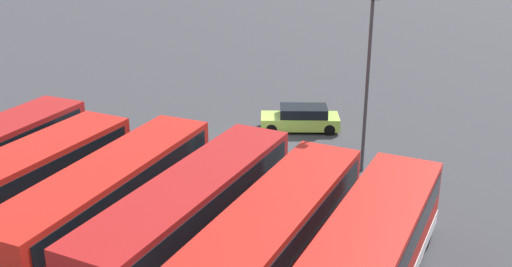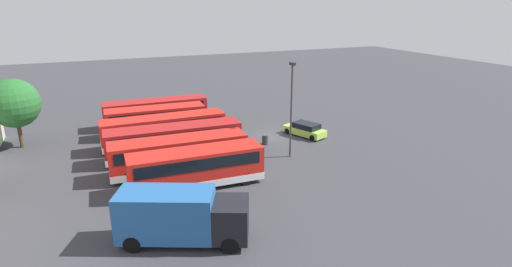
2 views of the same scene
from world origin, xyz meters
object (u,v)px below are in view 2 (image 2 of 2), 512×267
waste_bin_yellow (265,140)px  bus_single_deck_near_end (196,167)px  box_truck_blue (181,216)px  bus_single_deck_sixth (156,111)px  bus_single_deck_second (179,154)px  lamp_post_tall (291,104)px  car_hatchback_silver (305,129)px  bus_single_deck_fifth (156,120)px  bus_single_deck_fourth (164,129)px  bus_single_deck_third (174,140)px

waste_bin_yellow → bus_single_deck_near_end: bearing=127.4°
box_truck_blue → waste_bin_yellow: bearing=-40.5°
bus_single_deck_sixth → waste_bin_yellow: bearing=-141.5°
bus_single_deck_second → lamp_post_tall: bearing=-93.0°
waste_bin_yellow → bus_single_deck_second: bearing=110.3°
lamp_post_tall → waste_bin_yellow: (3.98, 0.69, -4.52)m
box_truck_blue → waste_bin_yellow: 17.93m
bus_single_deck_sixth → car_hatchback_silver: size_ratio=2.37×
bus_single_deck_fifth → lamp_post_tall: lamp_post_tall is taller
bus_single_deck_near_end → box_truck_blue: bearing=157.8°
bus_single_deck_fourth → lamp_post_tall: size_ratio=1.38×
bus_single_deck_third → lamp_post_tall: lamp_post_tall is taller
bus_single_deck_second → box_truck_blue: (-10.16, 2.27, 0.08)m
bus_single_deck_fifth → box_truck_blue: bearing=173.8°
bus_single_deck_fourth → bus_single_deck_fifth: size_ratio=1.15×
bus_single_deck_third → car_hatchback_silver: size_ratio=2.50×
bus_single_deck_second → box_truck_blue: 10.41m
bus_single_deck_second → bus_single_deck_fourth: same height
bus_single_deck_fourth → box_truck_blue: 17.43m
bus_single_deck_second → bus_single_deck_third: bearing=-5.6°
waste_bin_yellow → bus_single_deck_fifth: bearing=51.0°
box_truck_blue → car_hatchback_silver: bearing=-49.1°
lamp_post_tall → waste_bin_yellow: 6.06m
box_truck_blue → waste_bin_yellow: (13.61, -11.60, -1.23)m
bus_single_deck_near_end → waste_bin_yellow: bus_single_deck_near_end is taller
car_hatchback_silver → waste_bin_yellow: size_ratio=5.11×
bus_single_deck_second → bus_single_deck_fourth: size_ratio=0.95×
bus_single_deck_second → car_hatchback_silver: bearing=-73.7°
car_hatchback_silver → bus_single_deck_near_end: bearing=118.5°
bus_single_deck_sixth → bus_single_deck_second: bearing=177.6°
bus_single_deck_fourth → bus_single_deck_fifth: (3.88, 0.13, -0.00)m
bus_single_deck_fifth → waste_bin_yellow: bearing=-129.0°
box_truck_blue → waste_bin_yellow: size_ratio=8.28×
bus_single_deck_third → waste_bin_yellow: bus_single_deck_third is taller
bus_single_deck_fourth → bus_single_deck_sixth: bearing=-3.6°
bus_single_deck_third → car_hatchback_silver: 14.01m
bus_single_deck_third → waste_bin_yellow: bearing=-90.4°
bus_single_deck_third → lamp_post_tall: 11.02m
car_hatchback_silver → bus_single_deck_third: bearing=92.8°
bus_single_deck_fifth → bus_single_deck_fourth: bearing=-178.0°
bus_single_deck_near_end → bus_single_deck_fourth: size_ratio=0.86×
bus_single_deck_third → lamp_post_tall: (-4.04, -9.68, 3.37)m
bus_single_deck_fifth → car_hatchback_silver: bus_single_deck_fifth is taller
bus_single_deck_second → bus_single_deck_third: size_ratio=0.93×
bus_single_deck_fifth → car_hatchback_silver: bearing=-115.4°
bus_single_deck_second → bus_single_deck_fourth: (7.10, -0.14, 0.00)m
waste_bin_yellow → lamp_post_tall: bearing=-170.1°
bus_single_deck_near_end → bus_single_deck_fourth: same height
bus_single_deck_near_end → car_hatchback_silver: bus_single_deck_near_end is taller
bus_single_deck_near_end → lamp_post_tall: lamp_post_tall is taller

